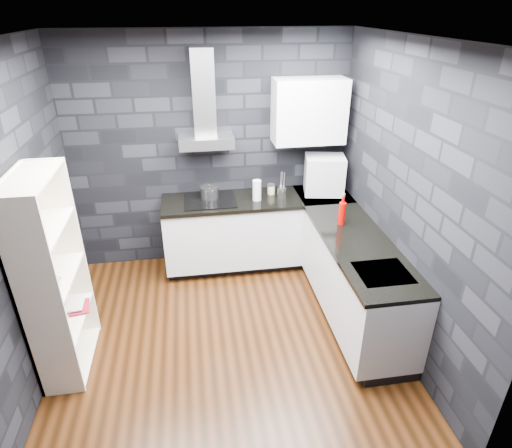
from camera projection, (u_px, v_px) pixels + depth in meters
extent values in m
plane|color=#3B1D0B|center=(228.00, 338.00, 4.18)|extent=(3.20, 3.20, 0.00)
plane|color=white|center=(216.00, 38.00, 2.94)|extent=(3.20, 3.20, 0.00)
cube|color=black|center=(211.00, 154.00, 4.99)|extent=(3.20, 0.05, 2.70)
cube|color=black|center=(252.00, 355.00, 2.13)|extent=(3.20, 0.05, 2.70)
cube|color=black|center=(15.00, 229.00, 3.33)|extent=(0.05, 3.20, 2.70)
cube|color=black|center=(406.00, 202.00, 3.79)|extent=(0.05, 3.20, 2.70)
cube|color=black|center=(257.00, 258.00, 5.40)|extent=(2.18, 0.50, 0.10)
cube|color=black|center=(355.00, 314.00, 4.43)|extent=(0.50, 1.78, 0.10)
cube|color=silver|center=(257.00, 229.00, 5.17)|extent=(2.20, 0.60, 0.76)
cube|color=silver|center=(356.00, 280.00, 4.23)|extent=(0.60, 1.80, 0.76)
cube|color=black|center=(257.00, 200.00, 4.98)|extent=(2.20, 0.62, 0.04)
cube|color=black|center=(360.00, 245.00, 4.04)|extent=(0.62, 1.80, 0.04)
cube|color=black|center=(323.00, 195.00, 5.10)|extent=(0.62, 0.62, 0.04)
cube|color=#A2A2A6|center=(206.00, 141.00, 4.71)|extent=(0.60, 0.34, 0.12)
cube|color=#A2A2A6|center=(203.00, 93.00, 4.54)|extent=(0.24, 0.20, 0.90)
cube|color=silver|center=(309.00, 111.00, 4.73)|extent=(0.80, 0.35, 0.70)
cube|color=black|center=(210.00, 200.00, 4.90)|extent=(0.58, 0.50, 0.01)
cube|color=#A2A2A6|center=(383.00, 273.00, 3.60)|extent=(0.44, 0.40, 0.01)
cylinder|color=silver|center=(210.00, 193.00, 4.92)|extent=(0.23, 0.23, 0.12)
cylinder|color=white|center=(257.00, 190.00, 4.87)|extent=(0.12, 0.12, 0.24)
cylinder|color=#CABA88|center=(271.00, 190.00, 5.05)|extent=(0.11, 0.11, 0.11)
cylinder|color=silver|center=(282.00, 193.00, 4.94)|extent=(0.11, 0.11, 0.13)
cube|color=#B5B6BC|center=(324.00, 175.00, 5.01)|extent=(0.50, 0.43, 0.45)
cylinder|color=#B10500|center=(342.00, 214.00, 4.33)|extent=(0.08, 0.08, 0.24)
cube|color=white|center=(54.00, 278.00, 3.52)|extent=(0.42, 0.83, 1.80)
imported|color=silver|center=(48.00, 284.00, 3.38)|extent=(0.25, 0.25, 0.05)
imported|color=maroon|center=(67.00, 300.00, 3.79)|extent=(0.17, 0.05, 0.23)
imported|color=#B2B2B2|center=(63.00, 296.00, 3.80)|extent=(0.16, 0.02, 0.22)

